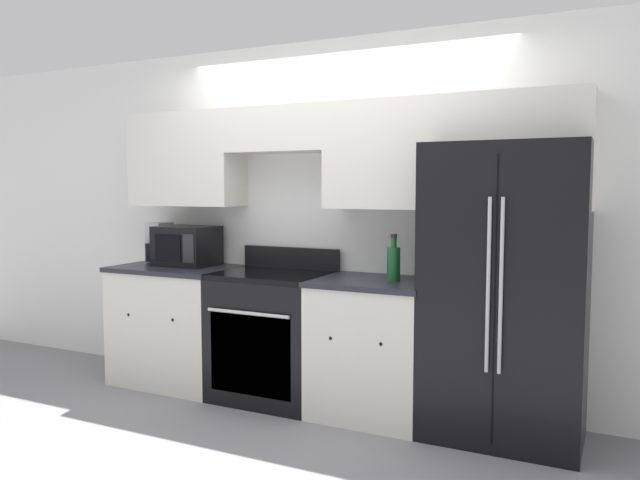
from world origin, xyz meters
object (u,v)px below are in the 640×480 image
Objects in this scene: oven_range at (273,335)px; refrigerator at (506,291)px; microwave at (187,246)px; bottle at (394,262)px.

oven_range is 0.60× the size of refrigerator.
microwave is (-0.82, 0.08, 0.61)m from oven_range.
microwave is 1.74m from bottle.
refrigerator is 2.45m from microwave.
bottle is at bearing -2.58° from microwave.
refrigerator is 5.82× the size of bottle.
refrigerator is 4.05× the size of microwave.
oven_range is at bearing -179.61° from bottle.
microwave reaches higher than oven_range.
refrigerator is at bearing 5.04° from bottle.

